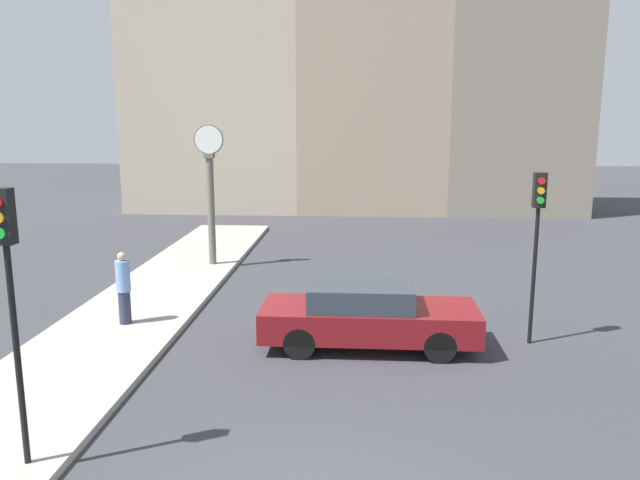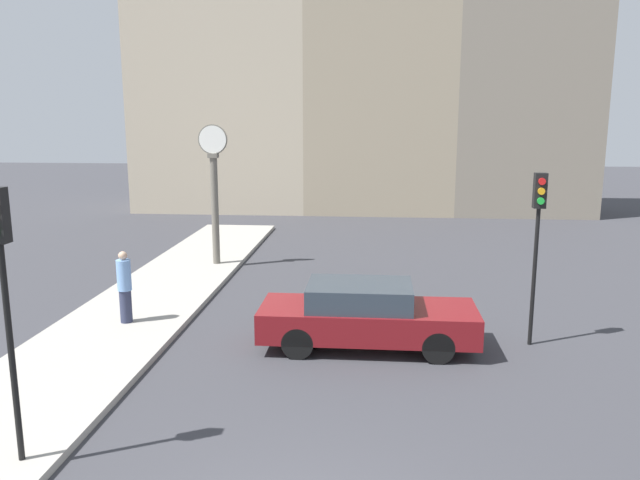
{
  "view_description": "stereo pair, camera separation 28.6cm",
  "coord_description": "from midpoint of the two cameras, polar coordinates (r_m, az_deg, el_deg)",
  "views": [
    {
      "loc": [
        0.57,
        -6.28,
        5.06
      ],
      "look_at": [
        -0.43,
        8.29,
        2.15
      ],
      "focal_mm": 35.0,
      "sensor_mm": 36.0,
      "label": 1
    },
    {
      "loc": [
        0.85,
        -6.26,
        5.06
      ],
      "look_at": [
        -0.43,
        8.29,
        2.15
      ],
      "focal_mm": 35.0,
      "sensor_mm": 36.0,
      "label": 2
    }
  ],
  "objects": [
    {
      "name": "traffic_light_far",
      "position": [
        14.38,
        18.72,
        1.48
      ],
      "size": [
        0.26,
        0.24,
        3.87
      ],
      "color": "black",
      "rests_on": "ground_plane"
    },
    {
      "name": "sidewalk_corner",
      "position": [
        17.83,
        -15.89,
        -5.43
      ],
      "size": [
        3.12,
        23.56,
        0.14
      ],
      "primitive_type": "cube",
      "color": "#A39E93",
      "rests_on": "ground_plane"
    },
    {
      "name": "street_clock",
      "position": [
        21.08,
        -10.37,
        4.54
      ],
      "size": [
        0.98,
        0.31,
        4.66
      ],
      "color": "#666056",
      "rests_on": "sidewalk_corner"
    },
    {
      "name": "traffic_light_near",
      "position": [
        9.53,
        -27.35,
        -2.6
      ],
      "size": [
        0.26,
        0.24,
        3.99
      ],
      "color": "black",
      "rests_on": "sidewalk_corner"
    },
    {
      "name": "pedestrian_blue_stripe",
      "position": [
        15.72,
        -18.02,
        -4.19
      ],
      "size": [
        0.34,
        0.34,
        1.76
      ],
      "color": "#2D334C",
      "rests_on": "sidewalk_corner"
    },
    {
      "name": "building_row",
      "position": [
        34.16,
        1.99,
        14.33
      ],
      "size": [
        24.02,
        5.0,
        14.59
      ],
      "color": "#B7A88E",
      "rests_on": "ground_plane"
    },
    {
      "name": "sedan_car",
      "position": [
        13.91,
        3.74,
        -6.84
      ],
      "size": [
        4.75,
        1.78,
        1.46
      ],
      "color": "maroon",
      "rests_on": "ground_plane"
    }
  ]
}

